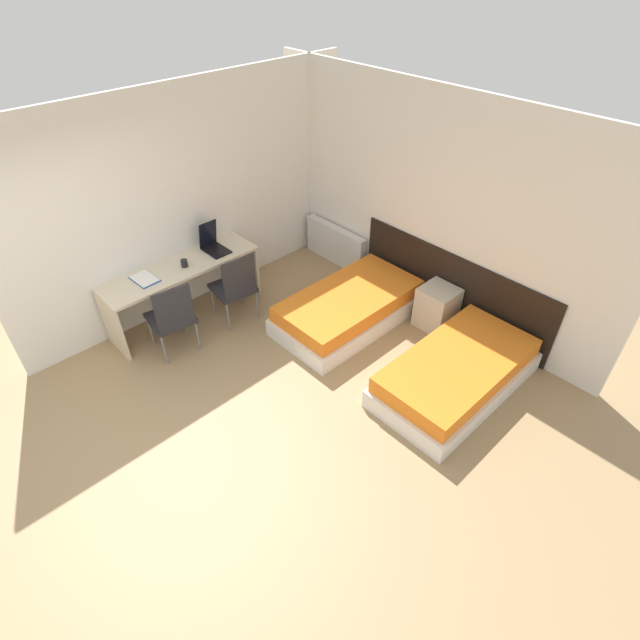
# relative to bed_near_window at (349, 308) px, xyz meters

# --- Properties ---
(ground_plane) EXTENTS (20.00, 20.00, 0.00)m
(ground_plane) POSITION_rel_bed_near_window_xyz_m (0.24, -2.82, -0.20)
(ground_plane) COLOR #9E7F56
(wall_back) EXTENTS (5.01, 0.05, 2.70)m
(wall_back) POSITION_rel_bed_near_window_xyz_m (0.24, 1.00, 1.15)
(wall_back) COLOR white
(wall_back) RESTS_ON ground_plane
(wall_left) EXTENTS (0.05, 4.80, 2.70)m
(wall_left) POSITION_rel_bed_near_window_xyz_m (-1.79, -0.92, 1.15)
(wall_left) COLOR white
(wall_left) RESTS_ON ground_plane
(headboard_panel) EXTENTS (2.69, 0.03, 0.90)m
(headboard_panel) POSITION_rel_bed_near_window_xyz_m (0.80, 0.97, 0.25)
(headboard_panel) COLOR black
(headboard_panel) RESTS_ON ground_plane
(bed_near_window) EXTENTS (1.00, 1.87, 0.42)m
(bed_near_window) POSITION_rel_bed_near_window_xyz_m (0.00, 0.00, 0.00)
(bed_near_window) COLOR silver
(bed_near_window) RESTS_ON ground_plane
(bed_near_door) EXTENTS (1.00, 1.87, 0.42)m
(bed_near_door) POSITION_rel_bed_near_window_xyz_m (1.59, 0.00, 0.00)
(bed_near_door) COLOR silver
(bed_near_door) RESTS_ON ground_plane
(nightstand) EXTENTS (0.42, 0.41, 0.54)m
(nightstand) POSITION_rel_bed_near_window_xyz_m (0.80, 0.73, 0.07)
(nightstand) COLOR beige
(nightstand) RESTS_ON ground_plane
(radiator) EXTENTS (1.09, 0.12, 0.56)m
(radiator) POSITION_rel_bed_near_window_xyz_m (-1.13, 0.88, 0.08)
(radiator) COLOR silver
(radiator) RESTS_ON ground_plane
(desk) EXTENTS (0.57, 1.94, 0.75)m
(desk) POSITION_rel_bed_near_window_xyz_m (-1.48, -1.42, 0.38)
(desk) COLOR beige
(desk) RESTS_ON ground_plane
(chair_near_laptop) EXTENTS (0.52, 0.52, 0.96)m
(chair_near_laptop) POSITION_rel_bed_near_window_xyz_m (-0.98, -0.99, 0.32)
(chair_near_laptop) COLOR #232328
(chair_near_laptop) RESTS_ON ground_plane
(chair_near_notebook) EXTENTS (0.53, 0.53, 0.96)m
(chair_near_notebook) POSITION_rel_bed_near_window_xyz_m (-0.98, -1.86, 0.32)
(chair_near_notebook) COLOR #232328
(chair_near_notebook) RESTS_ON ground_plane
(laptop) EXTENTS (0.35, 0.25, 0.36)m
(laptop) POSITION_rel_bed_near_window_xyz_m (-1.52, -0.90, 0.62)
(laptop) COLOR black
(laptop) RESTS_ON desk
(open_notebook) EXTENTS (0.35, 0.25, 0.02)m
(open_notebook) POSITION_rel_bed_near_window_xyz_m (-1.50, -1.86, 0.56)
(open_notebook) COLOR #1E4793
(open_notebook) RESTS_ON desk
(mug) EXTENTS (0.08, 0.08, 0.09)m
(mug) POSITION_rel_bed_near_window_xyz_m (-1.43, -1.37, 0.60)
(mug) COLOR black
(mug) RESTS_ON desk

